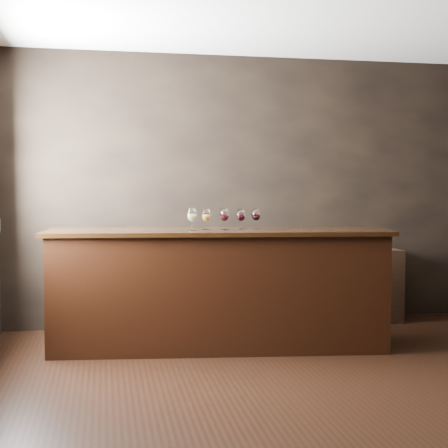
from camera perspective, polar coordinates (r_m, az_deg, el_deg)
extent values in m
plane|color=black|center=(4.66, 8.50, -14.71)|extent=(5.00, 5.00, 0.00)
cube|color=black|center=(6.59, 2.09, 3.08)|extent=(5.00, 0.02, 2.80)
cube|color=black|center=(5.59, -0.50, -6.18)|extent=(2.99, 1.01, 1.03)
cube|color=black|center=(5.52, -0.51, -0.73)|extent=(3.09, 1.09, 0.04)
cube|color=black|center=(6.61, 7.05, -5.77)|extent=(2.15, 0.40, 0.77)
cylinder|color=white|center=(5.45, -2.95, -0.56)|extent=(0.07, 0.07, 0.00)
cylinder|color=white|center=(5.45, -2.96, -0.15)|extent=(0.01, 0.01, 0.07)
ellipsoid|color=white|center=(5.44, -2.96, 0.87)|extent=(0.08, 0.08, 0.12)
cylinder|color=white|center=(5.44, -2.96, 1.43)|extent=(0.06, 0.06, 0.01)
ellipsoid|color=#BFCD79|center=(5.45, -2.96, 0.66)|extent=(0.07, 0.07, 0.05)
cylinder|color=white|center=(5.53, -1.63, -0.50)|extent=(0.07, 0.07, 0.00)
cylinder|color=white|center=(5.53, -1.63, -0.12)|extent=(0.01, 0.01, 0.07)
ellipsoid|color=white|center=(5.52, -1.63, 0.80)|extent=(0.08, 0.08, 0.11)
cylinder|color=white|center=(5.52, -1.63, 1.31)|extent=(0.06, 0.06, 0.01)
ellipsoid|color=gold|center=(5.52, -1.63, 0.62)|extent=(0.06, 0.06, 0.05)
cylinder|color=white|center=(5.52, 0.03, -0.50)|extent=(0.07, 0.07, 0.00)
cylinder|color=white|center=(5.52, 0.03, -0.11)|extent=(0.01, 0.01, 0.07)
ellipsoid|color=white|center=(5.51, 0.03, 0.86)|extent=(0.08, 0.08, 0.11)
cylinder|color=white|center=(5.51, 0.03, 1.40)|extent=(0.06, 0.06, 0.01)
ellipsoid|color=black|center=(5.51, 0.03, 0.66)|extent=(0.06, 0.06, 0.05)
cylinder|color=white|center=(5.60, 1.56, -0.45)|extent=(0.06, 0.06, 0.00)
cylinder|color=white|center=(5.60, 1.56, -0.08)|extent=(0.01, 0.01, 0.07)
ellipsoid|color=white|center=(5.59, 1.56, 0.82)|extent=(0.08, 0.08, 0.11)
cylinder|color=white|center=(5.59, 1.57, 1.31)|extent=(0.06, 0.06, 0.01)
ellipsoid|color=black|center=(5.59, 1.56, 0.64)|extent=(0.06, 0.06, 0.05)
cylinder|color=white|center=(5.61, 2.93, -0.44)|extent=(0.07, 0.07, 0.00)
cylinder|color=white|center=(5.61, 2.93, -0.06)|extent=(0.01, 0.01, 0.07)
ellipsoid|color=white|center=(5.60, 2.94, 0.86)|extent=(0.08, 0.08, 0.11)
cylinder|color=white|center=(5.60, 2.94, 1.37)|extent=(0.06, 0.06, 0.01)
ellipsoid|color=black|center=(5.60, 2.94, 0.67)|extent=(0.06, 0.06, 0.05)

